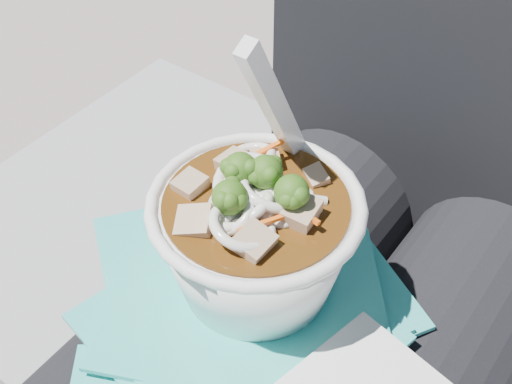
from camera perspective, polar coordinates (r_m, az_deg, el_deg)
The scene contains 3 objects.
person_body at distance 0.62m, azimuth 7.00°, elevation -8.98°, with size 0.34×0.94×0.99m.
plastic_bag at distance 0.51m, azimuth -0.61°, elevation -12.08°, with size 0.35×0.40×0.02m.
udon_bowl at distance 0.49m, azimuth -0.01°, elevation -3.21°, with size 0.15×0.15×0.20m.
Camera 1 is at (0.16, -0.25, 1.03)m, focal length 50.00 mm.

